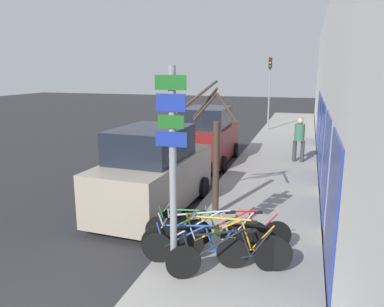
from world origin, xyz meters
The scene contains 15 objects.
ground_plane centered at (0.00, 11.20, 0.00)m, with size 80.00×80.00×0.00m, color #28282B.
sidewalk_curb centered at (2.60, 14.00, 0.07)m, with size 3.20×32.00×0.15m.
building_facade centered at (4.35, 13.92, 3.21)m, with size 0.23×32.00×6.50m.
signpost centered at (1.53, 2.54, 2.17)m, with size 0.57×0.15×3.72m.
bicycle_0 centered at (2.52, 2.70, 0.53)m, with size 2.04×1.04×0.88m.
bicycle_1 centered at (1.84, 2.86, 0.51)m, with size 2.04×0.47×0.84m.
bicycle_2 centered at (2.45, 3.08, 0.56)m, with size 2.37×0.44×0.97m.
bicycle_3 centered at (1.97, 3.23, 0.57)m, with size 2.39×1.04×0.98m.
bicycle_4 centered at (1.71, 3.49, 0.53)m, with size 2.26×0.44×0.90m.
bicycle_5 centered at (2.47, 3.82, 0.52)m, with size 2.20×0.65×0.84m.
parked_car_0 centered at (-0.17, 5.67, 1.06)m, with size 2.24×4.52×2.32m.
parked_car_1 centered at (-0.16, 11.34, 1.06)m, with size 2.09×4.30×2.32m.
pedestrian_near centered at (3.46, 12.03, 1.18)m, with size 0.47×0.39×1.78m.
street_tree centered at (1.52, 5.53, 1.73)m, with size 1.77×1.01×3.43m.
traffic_light centered at (1.38, 20.09, 3.03)m, with size 0.20×0.30×4.50m.
Camera 1 is at (3.73, -3.38, 3.80)m, focal length 35.00 mm.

